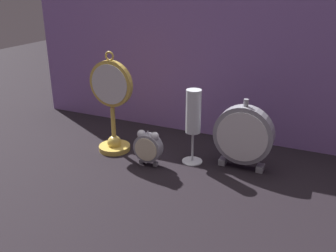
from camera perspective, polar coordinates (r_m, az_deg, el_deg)
ground_plane at (r=1.08m, az=-1.76°, el=-6.84°), size 4.00×4.00×0.00m
fabric_backdrop_drape at (r=1.28m, az=4.64°, el=10.70°), size 1.28×0.01×0.55m
pocket_watch_on_stand at (r=1.17m, az=-8.50°, el=2.74°), size 0.14×0.10×0.32m
alarm_clock_twin_bell at (r=1.09m, az=-3.06°, el=-3.11°), size 0.09×0.03×0.11m
mantel_clock_silver at (r=1.08m, az=11.41°, el=-1.41°), size 0.17×0.04×0.21m
champagne_flute at (r=1.08m, az=3.88°, el=1.38°), size 0.06×0.06×0.22m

